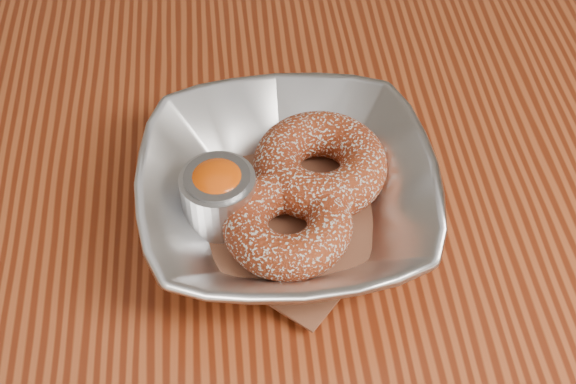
{
  "coord_description": "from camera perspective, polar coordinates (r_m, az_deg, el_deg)",
  "views": [
    {
      "loc": [
        -0.09,
        -0.34,
        1.2
      ],
      "look_at": [
        -0.06,
        0.03,
        0.78
      ],
      "focal_mm": 50.0,
      "sensor_mm": 36.0,
      "label": 1
    }
  ],
  "objects": [
    {
      "name": "table",
      "position": [
        0.65,
        5.26,
        -9.36
      ],
      "size": [
        1.2,
        0.8,
        0.75
      ],
      "color": "maroon",
      "rests_on": "ground_plane"
    },
    {
      "name": "donut_back",
      "position": [
        0.59,
        2.3,
        1.97
      ],
      "size": [
        0.11,
        0.11,
        0.03
      ],
      "primitive_type": "torus",
      "rotation": [
        0.0,
        0.0,
        0.17
      ],
      "color": "maroon",
      "rests_on": "parchment"
    },
    {
      "name": "ramekin",
      "position": [
        0.56,
        -4.97,
        -0.13
      ],
      "size": [
        0.05,
        0.05,
        0.05
      ],
      "color": "silver",
      "rests_on": "table"
    },
    {
      "name": "parchment",
      "position": [
        0.58,
        0.0,
        -1.37
      ],
      "size": [
        0.2,
        0.2,
        0.0
      ],
      "primitive_type": "cube",
      "rotation": [
        0.0,
        0.0,
        0.84
      ],
      "color": "brown",
      "rests_on": "table"
    },
    {
      "name": "serving_bowl",
      "position": [
        0.57,
        0.0,
        -0.28
      ],
      "size": [
        0.21,
        0.21,
        0.05
      ],
      "primitive_type": "imported",
      "color": "silver",
      "rests_on": "table"
    },
    {
      "name": "donut_front",
      "position": [
        0.55,
        -0.03,
        -2.28
      ],
      "size": [
        0.1,
        0.1,
        0.03
      ],
      "primitive_type": "torus",
      "rotation": [
        0.0,
        0.0,
        0.18
      ],
      "color": "maroon",
      "rests_on": "parchment"
    }
  ]
}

